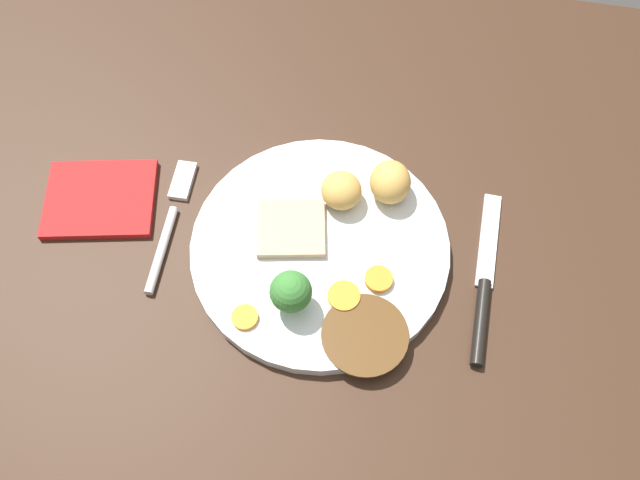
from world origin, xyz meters
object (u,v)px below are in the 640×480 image
Objects in this scene: meat_slice_main at (291,228)px; knife at (484,290)px; carrot_coin_side at (344,296)px; dinner_plate at (320,248)px; fork at (171,220)px; roast_potato_right at (390,182)px; carrot_coin_back at (245,317)px; folded_napkin at (100,199)px; broccoli_floret at (291,292)px; carrot_coin_front at (379,279)px; roast_potato_left at (341,190)px.

meat_slice_main is 0.35× the size of knife.
meat_slice_main is at bearing 136.15° from carrot_coin_side.
fork is at bearing 178.28° from dinner_plate.
roast_potato_right is at bearing 78.55° from carrot_coin_side.
carrot_coin_back is at bearing -124.60° from roast_potato_right.
dinner_plate is 15.39cm from fork.
fork is 7.87cm from folded_napkin.
broccoli_floret reaches higher than folded_napkin.
dinner_plate is 23.23cm from folded_napkin.
carrot_coin_front is at bearing -8.22° from folded_napkin.
broccoli_floret is at bearing -102.15° from dinner_plate.
broccoli_floret is at bearing -101.75° from roast_potato_left.
roast_potato_left is 16.72cm from knife.
roast_potato_left reaches higher than folded_napkin.
carrot_coin_side is (3.21, -4.98, 0.93)cm from dinner_plate.
carrot_coin_side is 19.41cm from fork.
carrot_coin_side is 0.20× the size of fork.
roast_potato_right reaches higher than carrot_coin_front.
dinner_plate is 10.21× the size of carrot_coin_back.
dinner_plate is 9.49× the size of carrot_coin_front.
carrot_coin_back is (-10.99, -15.93, -1.70)cm from roast_potato_right.
folded_napkin is at bearing 178.68° from meat_slice_main.
carrot_coin_side reaches higher than dinner_plate.
carrot_coin_back reaches higher than fork.
meat_slice_main reaches higher than carrot_coin_side.
fork reaches higher than folded_napkin.
carrot_coin_back is at bearing -134.37° from fork.
knife is (31.48, -1.86, 0.06)cm from fork.
broccoli_floret is at bearing -118.41° from fork.
dinner_plate is 3.84× the size of meat_slice_main.
roast_potato_right is 1.73× the size of carrot_coin_front.
carrot_coin_back reaches higher than folded_napkin.
broccoli_floret is (-1.40, -6.51, 3.32)cm from dinner_plate.
carrot_coin_side is at bearing 18.41° from broccoli_floret.
roast_potato_left is 0.38× the size of folded_napkin.
dinner_plate is at bearing -101.26° from roast_potato_left.
carrot_coin_back is at bearing -114.26° from roast_potato_left.
meat_slice_main is (-3.07, 1.05, 1.10)cm from dinner_plate.
folded_napkin is at bearing 159.75° from broccoli_floret.
fork is (-21.50, 3.18, -1.33)cm from carrot_coin_front.
folded_napkin is (-28.85, -5.66, -2.92)cm from roast_potato_right.
dinner_plate is 1.36× the size of knife.
meat_slice_main is 1.43× the size of roast_potato_right.
carrot_coin_back is (-6.41, -14.22, -1.47)cm from roast_potato_left.
roast_potato_left is 0.91× the size of roast_potato_right.
carrot_coin_front is (6.12, -2.71, 1.02)cm from dinner_plate.
meat_slice_main is 2.66× the size of carrot_coin_back.
carrot_coin_front is 0.57× the size of broccoli_floret.
knife is (12.90, 3.59, -1.17)cm from carrot_coin_side.
roast_potato_right is at bearing -74.19° from fork.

